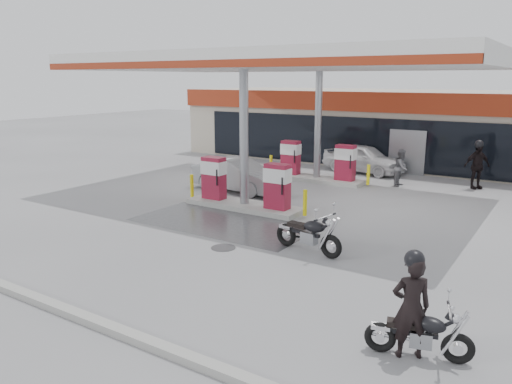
# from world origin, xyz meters

# --- Properties ---
(ground) EXTENTS (90.00, 90.00, 0.00)m
(ground) POSITION_xyz_m (0.00, 0.00, 0.00)
(ground) COLOR gray
(ground) RESTS_ON ground
(wet_patch) EXTENTS (6.00, 3.00, 0.00)m
(wet_patch) POSITION_xyz_m (0.50, 0.00, 0.00)
(wet_patch) COLOR #4C4C4F
(wet_patch) RESTS_ON ground
(drain_cover) EXTENTS (0.70, 0.70, 0.01)m
(drain_cover) POSITION_xyz_m (2.00, -2.00, 0.00)
(drain_cover) COLOR #38383A
(drain_cover) RESTS_ON ground
(kerb) EXTENTS (28.00, 0.25, 0.15)m
(kerb) POSITION_xyz_m (0.00, -7.00, 0.07)
(kerb) COLOR gray
(kerb) RESTS_ON ground
(store_building) EXTENTS (22.00, 8.22, 4.00)m
(store_building) POSITION_xyz_m (0.01, 15.94, 2.01)
(store_building) COLOR #B1AA94
(store_building) RESTS_ON ground
(canopy) EXTENTS (16.00, 10.02, 5.51)m
(canopy) POSITION_xyz_m (0.00, 5.00, 5.27)
(canopy) COLOR silver
(canopy) RESTS_ON ground
(pump_island_near) EXTENTS (5.14, 1.30, 1.78)m
(pump_island_near) POSITION_xyz_m (0.00, 2.00, 0.71)
(pump_island_near) COLOR #9E9E99
(pump_island_near) RESTS_ON ground
(pump_island_far) EXTENTS (5.14, 1.30, 1.78)m
(pump_island_far) POSITION_xyz_m (0.00, 8.00, 0.71)
(pump_island_far) COLOR #9E9E99
(pump_island_far) RESTS_ON ground
(main_motorcycle) EXTENTS (1.78, 0.77, 0.93)m
(main_motorcycle) POSITION_xyz_m (8.21, -4.73, 0.41)
(main_motorcycle) COLOR black
(main_motorcycle) RESTS_ON ground
(biker_main) EXTENTS (0.79, 0.72, 1.81)m
(biker_main) POSITION_xyz_m (8.03, -4.78, 0.90)
(biker_main) COLOR black
(biker_main) RESTS_ON ground
(parked_motorcycle) EXTENTS (2.17, 0.86, 1.12)m
(parked_motorcycle) POSITION_xyz_m (4.19, -1.00, 0.50)
(parked_motorcycle) COLOR black
(parked_motorcycle) RESTS_ON ground
(sedan_white) EXTENTS (4.49, 2.54, 1.44)m
(sedan_white) POSITION_xyz_m (1.03, 11.20, 0.72)
(sedan_white) COLOR silver
(sedan_white) RESTS_ON ground
(attendant) EXTENTS (0.66, 0.83, 1.65)m
(attendant) POSITION_xyz_m (3.64, 9.00, 0.82)
(attendant) COLOR #5A595E
(attendant) RESTS_ON ground
(hatchback_silver) EXTENTS (4.32, 1.82, 1.39)m
(hatchback_silver) POSITION_xyz_m (-1.81, 4.20, 0.69)
(hatchback_silver) COLOR gray
(hatchback_silver) RESTS_ON ground
(parked_car_left) EXTENTS (3.87, 1.76, 1.10)m
(parked_car_left) POSITION_xyz_m (-9.80, 14.00, 0.55)
(parked_car_left) COLOR black
(parked_car_left) RESTS_ON ground
(biker_walking) EXTENTS (1.19, 1.13, 1.98)m
(biker_walking) POSITION_xyz_m (6.53, 10.20, 0.99)
(biker_walking) COLOR black
(biker_walking) RESTS_ON ground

